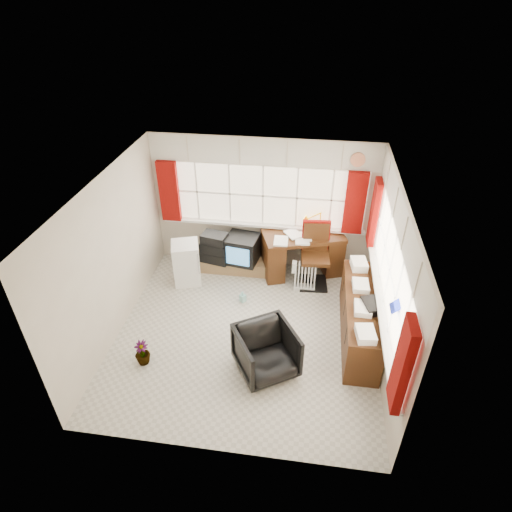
{
  "coord_description": "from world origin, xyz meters",
  "views": [
    {
      "loc": [
        0.85,
        -4.84,
        4.8
      ],
      "look_at": [
        0.08,
        0.55,
        1.12
      ],
      "focal_mm": 30.0,
      "sensor_mm": 36.0,
      "label": 1
    }
  ],
  "objects": [
    {
      "name": "window_back",
      "position": [
        0.0,
        1.94,
        0.95
      ],
      "size": [
        3.7,
        0.12,
        3.6
      ],
      "color": "beige",
      "rests_on": "room_walls"
    },
    {
      "name": "window_right",
      "position": [
        1.94,
        0.0,
        0.95
      ],
      "size": [
        0.12,
        3.7,
        3.6
      ],
      "color": "beige",
      "rests_on": "room_walls"
    },
    {
      "name": "spray_bottle_b",
      "position": [
        -0.19,
        0.78,
        0.1
      ],
      "size": [
        0.13,
        0.13,
        0.2
      ],
      "primitive_type": "imported",
      "rotation": [
        0.0,
        0.0,
        -0.65
      ],
      "color": "#87CAC5",
      "rests_on": "ground"
    },
    {
      "name": "hifi_stack",
      "position": [
        -0.84,
        1.6,
        0.51
      ],
      "size": [
        0.6,
        0.45,
        0.56
      ],
      "color": "black",
      "rests_on": "tv_bench"
    },
    {
      "name": "flower_vase",
      "position": [
        -1.39,
        -0.79,
        0.2
      ],
      "size": [
        0.27,
        0.27,
        0.39
      ],
      "primitive_type": "imported",
      "rotation": [
        0.0,
        0.0,
        -0.25
      ],
      "color": "black",
      "rests_on": "ground"
    },
    {
      "name": "credenza",
      "position": [
        1.73,
        0.2,
        0.39
      ],
      "size": [
        0.5,
        2.0,
        0.85
      ],
      "color": "#462810",
      "rests_on": "ground"
    },
    {
      "name": "ground",
      "position": [
        0.0,
        0.0,
        0.0
      ],
      "size": [
        4.0,
        4.0,
        0.0
      ],
      "primitive_type": "plane",
      "color": "beige",
      "rests_on": "ground"
    },
    {
      "name": "desk_lamp",
      "position": [
        1.04,
        1.91,
        1.12
      ],
      "size": [
        0.16,
        0.14,
        0.43
      ],
      "color": "yellow",
      "rests_on": "desk"
    },
    {
      "name": "room_walls",
      "position": [
        0.0,
        0.0,
        1.5
      ],
      "size": [
        4.0,
        4.0,
        4.0
      ],
      "color": "beige",
      "rests_on": "ground"
    },
    {
      "name": "office_chair",
      "position": [
        0.4,
        -0.68,
        0.36
      ],
      "size": [
        1.07,
        1.08,
        0.72
      ],
      "primitive_type": "imported",
      "rotation": [
        0.0,
        0.0,
        0.55
      ],
      "color": "black",
      "rests_on": "ground"
    },
    {
      "name": "overhead_cabinets",
      "position": [
        0.98,
        0.98,
        2.25
      ],
      "size": [
        3.98,
        3.98,
        0.48
      ],
      "color": "silver",
      "rests_on": "room_walls"
    },
    {
      "name": "tv_bench",
      "position": [
        -0.55,
        1.72,
        0.12
      ],
      "size": [
        1.4,
        0.5,
        0.25
      ],
      "primitive_type": "cube",
      "color": "#A58152",
      "rests_on": "ground"
    },
    {
      "name": "curtains",
      "position": [
        0.92,
        0.93,
        1.46
      ],
      "size": [
        3.83,
        3.83,
        1.15
      ],
      "color": "maroon",
      "rests_on": "room_walls"
    },
    {
      "name": "file_tray",
      "position": [
        1.85,
        -0.01,
        0.81
      ],
      "size": [
        0.37,
        0.42,
        0.12
      ],
      "primitive_type": "cube",
      "rotation": [
        0.0,
        0.0,
        0.31
      ],
      "color": "black",
      "rests_on": "credenza"
    },
    {
      "name": "desk",
      "position": [
        0.76,
        1.8,
        0.46
      ],
      "size": [
        1.58,
        1.13,
        0.86
      ],
      "color": "#462810",
      "rests_on": "ground"
    },
    {
      "name": "radiator",
      "position": [
        0.85,
        1.27,
        0.23
      ],
      "size": [
        0.38,
        0.16,
        0.57
      ],
      "color": "white",
      "rests_on": "ground"
    },
    {
      "name": "mini_fridge",
      "position": [
        -1.28,
        1.22,
        0.4
      ],
      "size": [
        0.59,
        0.59,
        0.8
      ],
      "color": "white",
      "rests_on": "ground"
    },
    {
      "name": "spray_bottle_a",
      "position": [
        -0.85,
        1.6,
        0.16
      ],
      "size": [
        0.14,
        0.14,
        0.33
      ],
      "primitive_type": "imported",
      "rotation": [
        0.0,
        0.0,
        -0.12
      ],
      "color": "silver",
      "rests_on": "ground"
    },
    {
      "name": "task_chair",
      "position": [
        0.99,
        1.56,
        0.63
      ],
      "size": [
        0.54,
        0.57,
        1.19
      ],
      "color": "black",
      "rests_on": "ground"
    },
    {
      "name": "crt_tv",
      "position": [
        -0.33,
        1.64,
        0.51
      ],
      "size": [
        0.64,
        0.61,
        0.51
      ],
      "color": "black",
      "rests_on": "tv_bench"
    }
  ]
}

